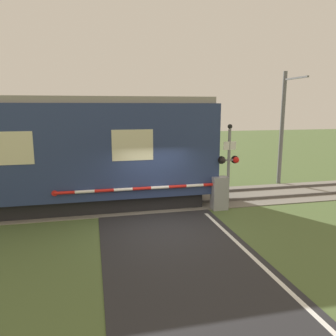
{
  "coord_description": "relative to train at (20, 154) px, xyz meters",
  "views": [
    {
      "loc": [
        -2.17,
        -10.02,
        3.94
      ],
      "look_at": [
        0.62,
        2.06,
        1.6
      ],
      "focal_mm": 35.0,
      "sensor_mm": 36.0,
      "label": 1
    }
  ],
  "objects": [
    {
      "name": "signal_post",
      "position": [
        7.72,
        -1.56,
        -0.32
      ],
      "size": [
        0.85,
        0.26,
        3.29
      ],
      "color": "gray",
      "rests_on": "ground_plane"
    },
    {
      "name": "train",
      "position": [
        0.0,
        0.0,
        0.0
      ],
      "size": [
        14.72,
        3.01,
        4.29
      ],
      "color": "black",
      "rests_on": "ground_plane"
    },
    {
      "name": "ground_plane",
      "position": [
        4.83,
        -3.04,
        -2.19
      ],
      "size": [
        80.0,
        80.0,
        0.0
      ],
      "primitive_type": "plane",
      "color": "#4C6033"
    },
    {
      "name": "catenary_pole",
      "position": [
        12.04,
        1.81,
        0.77
      ],
      "size": [
        0.2,
        1.9,
        5.64
      ],
      "color": "slate",
      "rests_on": "ground_plane"
    },
    {
      "name": "track_bed",
      "position": [
        4.83,
        0.0,
        -2.17
      ],
      "size": [
        36.0,
        3.2,
        0.13
      ],
      "color": "slate",
      "rests_on": "ground_plane"
    },
    {
      "name": "crossing_barrier",
      "position": [
        6.82,
        -1.58,
        -1.48
      ],
      "size": [
        6.45,
        0.44,
        1.28
      ],
      "color": "gray",
      "rests_on": "ground_plane"
    }
  ]
}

